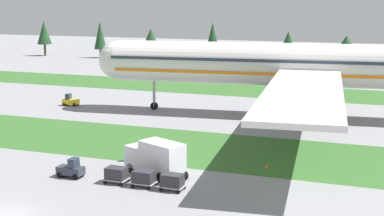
% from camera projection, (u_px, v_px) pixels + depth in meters
% --- Properties ---
extents(ground_plane, '(400.00, 400.00, 0.00)m').
position_uv_depth(ground_plane, '(4.00, 215.00, 45.28)').
color(ground_plane, gray).
extents(grass_strip_near, '(320.00, 16.07, 0.01)m').
position_uv_depth(grass_strip_near, '(139.00, 142.00, 68.55)').
color(grass_strip_near, '#336028').
rests_on(grass_strip_near, ground).
extents(grass_strip_far, '(320.00, 16.07, 0.01)m').
position_uv_depth(grass_strip_far, '(236.00, 89.00, 109.23)').
color(grass_strip_far, '#336028').
rests_on(grass_strip_far, ground).
extents(airliner, '(63.64, 78.45, 21.74)m').
position_uv_depth(airliner, '(302.00, 65.00, 82.19)').
color(airliner, silver).
rests_on(airliner, ground).
extents(baggage_tug, '(2.62, 1.34, 1.97)m').
position_uv_depth(baggage_tug, '(71.00, 169.00, 54.93)').
color(baggage_tug, '#2D333D').
rests_on(baggage_tug, ground).
extents(cargo_dolly_lead, '(2.23, 1.54, 1.55)m').
position_uv_depth(cargo_dolly_lead, '(116.00, 174.00, 53.13)').
color(cargo_dolly_lead, '#A3A3A8').
rests_on(cargo_dolly_lead, ground).
extents(cargo_dolly_second, '(2.23, 1.54, 1.55)m').
position_uv_depth(cargo_dolly_second, '(144.00, 177.00, 52.11)').
color(cargo_dolly_second, '#A3A3A8').
rests_on(cargo_dolly_second, ground).
extents(cargo_dolly_third, '(2.23, 1.54, 1.55)m').
position_uv_depth(cargo_dolly_third, '(172.00, 181.00, 51.08)').
color(cargo_dolly_third, '#A3A3A8').
rests_on(cargo_dolly_third, ground).
extents(catering_truck, '(7.29, 4.96, 3.58)m').
position_uv_depth(catering_truck, '(156.00, 157.00, 55.16)').
color(catering_truck, silver).
rests_on(catering_truck, ground).
extents(pushback_tractor, '(2.73, 1.58, 1.97)m').
position_uv_depth(pushback_tractor, '(70.00, 101.00, 92.24)').
color(pushback_tractor, yellow).
rests_on(pushback_tractor, ground).
extents(ground_crew_marshaller, '(0.36, 0.56, 1.74)m').
position_uv_depth(ground_crew_marshaller, '(128.00, 153.00, 60.37)').
color(ground_crew_marshaller, black).
rests_on(ground_crew_marshaller, ground).
extents(taxiway_marker_0, '(0.44, 0.44, 0.64)m').
position_uv_depth(taxiway_marker_0, '(150.00, 154.00, 62.31)').
color(taxiway_marker_0, orange).
rests_on(taxiway_marker_0, ground).
extents(taxiway_marker_1, '(0.44, 0.44, 0.47)m').
position_uv_depth(taxiway_marker_1, '(267.00, 166.00, 58.02)').
color(taxiway_marker_1, orange).
rests_on(taxiway_marker_1, ground).
extents(distant_tree_line, '(153.61, 9.31, 12.74)m').
position_uv_depth(distant_tree_line, '(291.00, 40.00, 148.07)').
color(distant_tree_line, '#4C3823').
rests_on(distant_tree_line, ground).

